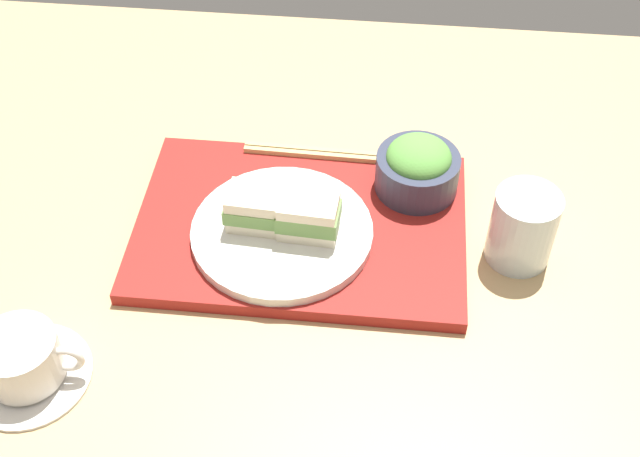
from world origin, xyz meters
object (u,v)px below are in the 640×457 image
at_px(coffee_cup, 23,362).
at_px(sandwich_near, 306,215).
at_px(sandwich_plate, 283,229).
at_px(sandwich_far, 257,208).
at_px(chopsticks_pair, 323,153).
at_px(drinking_glass, 523,227).
at_px(salad_bowl, 418,167).

bearing_deg(coffee_cup, sandwich_near, -141.67).
xyz_separation_m(sandwich_plate, sandwich_far, (0.03, -0.00, 0.03)).
xyz_separation_m(chopsticks_pair, drinking_glass, (-0.25, 0.13, 0.03)).
height_order(sandwich_plate, sandwich_near, sandwich_near).
bearing_deg(sandwich_plate, sandwich_near, 174.70).
xyz_separation_m(sandwich_near, coffee_cup, (0.27, 0.21, -0.03)).
distance_m(sandwich_far, salad_bowl, 0.21).
height_order(chopsticks_pair, coffee_cup, coffee_cup).
distance_m(sandwich_plate, sandwich_near, 0.04).
relative_size(sandwich_far, chopsticks_pair, 0.37).
relative_size(coffee_cup, drinking_glass, 1.42).
bearing_deg(sandwich_far, salad_bowl, -153.24).
xyz_separation_m(sandwich_plate, sandwich_near, (-0.03, 0.00, 0.03)).
bearing_deg(drinking_glass, chopsticks_pair, -28.67).
bearing_deg(sandwich_near, sandwich_far, -5.30).
height_order(sandwich_plate, sandwich_far, sandwich_far).
bearing_deg(sandwich_far, drinking_glass, -178.67).
relative_size(sandwich_far, drinking_glass, 0.80).
bearing_deg(chopsticks_pair, sandwich_near, 88.02).
bearing_deg(coffee_cup, drinking_glass, -156.51).
height_order(sandwich_far, coffee_cup, sandwich_far).
bearing_deg(sandwich_near, drinking_glass, -177.12).
xyz_separation_m(sandwich_far, salad_bowl, (-0.19, -0.09, -0.00)).
distance_m(sandwich_far, drinking_glass, 0.31).
distance_m(sandwich_near, coffee_cup, 0.35).
bearing_deg(chopsticks_pair, coffee_cup, 52.62).
xyz_separation_m(sandwich_near, drinking_glass, (-0.25, -0.01, -0.01)).
xyz_separation_m(sandwich_far, chopsticks_pair, (-0.06, -0.14, -0.03)).
bearing_deg(sandwich_plate, sandwich_far, -5.30).
bearing_deg(salad_bowl, chopsticks_pair, -21.33).
height_order(salad_bowl, coffee_cup, salad_bowl).
height_order(sandwich_near, drinking_glass, drinking_glass).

